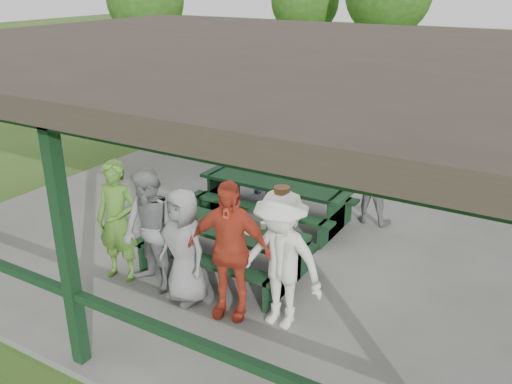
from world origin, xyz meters
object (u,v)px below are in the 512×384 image
Objects in this scene: contestant_grey_left at (150,231)px; contestant_white_fedora at (281,260)px; contestant_green at (117,221)px; spectator_lblue at (266,159)px; spectator_grey at (373,180)px; farm_trailer at (275,104)px; picnic_table_near at (225,242)px; pickup_truck at (462,115)px; contestant_grey_mid at (184,246)px; spectator_blue at (240,140)px; contestant_red at (229,250)px; picnic_table_far at (274,195)px.

contestant_white_fedora is (1.97, 0.16, 0.03)m from contestant_grey_left.
contestant_green is 3.93m from spectator_lblue.
contestant_green reaches higher than spectator_lblue.
spectator_grey is 7.52m from farm_trailer.
farm_trailer is (-3.75, 8.41, 0.05)m from picnic_table_near.
contestant_green is 0.60m from contestant_grey_left.
contestant_white_fedora is at bearing 18.08° from contestant_grey_left.
contestant_grey_left is 0.32× the size of pickup_truck.
farm_trailer is at bearing 114.05° from picnic_table_near.
contestant_grey_mid is 1.40m from contestant_white_fedora.
contestant_grey_mid is 0.90× the size of spectator_blue.
contestant_grey_mid reaches higher than spectator_grey.
spectator_blue is at bearing 106.54° from contestant_red.
pickup_truck is at bearing 70.97° from contestant_red.
spectator_lblue is at bearing 108.32° from picnic_table_near.
contestant_red reaches higher than picnic_table_far.
spectator_lblue is (0.23, 3.92, -0.14)m from contestant_green.
picnic_table_near is 1.33× the size of contestant_white_fedora.
spectator_lblue is (-0.96, 3.92, -0.05)m from contestant_grey_mid.
picnic_table_far is 0.50× the size of pickup_truck.
contestant_red is 1.17× the size of spectator_grey.
contestant_grey_mid is 0.72m from contestant_red.
picnic_table_near and picnic_table_far have the same top height.
contestant_white_fedora reaches higher than contestant_green.
contestant_white_fedora is (1.60, -2.78, 0.44)m from picnic_table_far.
farm_trailer is at bearing 118.68° from picnic_table_far.
contestant_grey_mid is 4.79m from spectator_blue.
contestant_white_fedora is 3.61m from spectator_grey.
spectator_blue is at bearing -15.74° from spectator_lblue.
spectator_grey reaches higher than farm_trailer.
picnic_table_near is 1.19m from contestant_grey_left.
contestant_grey_mid is at bearing 69.17° from spectator_grey.
picnic_table_near is 1.54× the size of contestant_grey_mid.
spectator_lblue is (-0.74, 0.98, 0.29)m from picnic_table_far.
contestant_grey_mid is 1.06× the size of spectator_lblue.
spectator_blue is (-1.90, 3.47, 0.43)m from picnic_table_near.
pickup_truck is at bearing -15.72° from farm_trailer.
contestant_grey_mid is (1.19, 0.00, -0.09)m from contestant_green.
contestant_white_fedora is at bearing -85.24° from farm_trailer.
contestant_red is 1.00× the size of contestant_white_fedora.
contestant_white_fedora is 5.35m from spectator_blue.
spectator_blue is 0.33× the size of pickup_truck.
picnic_table_far is at bearing 96.36° from contestant_grey_left.
spectator_blue is at bearing -12.76° from spectator_grey.
spectator_grey is at bearing 66.71° from contestant_red.
spectator_lblue reaches higher than farm_trailer.
contestant_red is at bearing 79.13° from spectator_grey.
spectator_grey is 6.39m from pickup_truck.
pickup_truck reaches higher than picnic_table_far.
pickup_truck is at bearing 91.17° from contestant_white_fedora.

